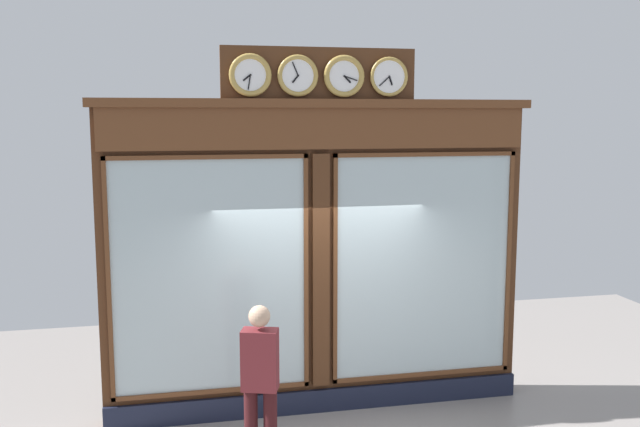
# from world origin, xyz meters

# --- Properties ---
(shop_facade) EXTENTS (5.15, 0.42, 4.33)m
(shop_facade) POSITION_xyz_m (0.00, -0.13, 1.91)
(shop_facade) COLOR #4C2B16
(shop_facade) RESTS_ON ground_plane
(pedestrian) EXTENTS (0.41, 0.32, 1.69)m
(pedestrian) POSITION_xyz_m (0.87, 1.18, 0.93)
(pedestrian) COLOR #3A1316
(pedestrian) RESTS_ON ground_plane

